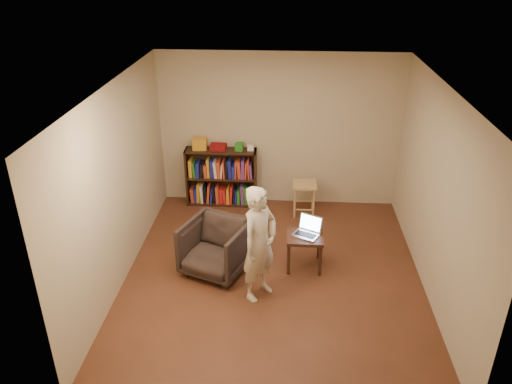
# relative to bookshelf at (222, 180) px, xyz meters

# --- Properties ---
(floor) EXTENTS (4.50, 4.50, 0.00)m
(floor) POSITION_rel_bookshelf_xyz_m (0.97, -2.09, -0.44)
(floor) COLOR #4B2818
(floor) RESTS_ON ground
(ceiling) EXTENTS (4.50, 4.50, 0.00)m
(ceiling) POSITION_rel_bookshelf_xyz_m (0.97, -2.09, 2.16)
(ceiling) COLOR silver
(ceiling) RESTS_ON wall_back
(wall_back) EXTENTS (4.00, 0.00, 4.00)m
(wall_back) POSITION_rel_bookshelf_xyz_m (0.97, 0.16, 0.86)
(wall_back) COLOR tan
(wall_back) RESTS_ON floor
(wall_left) EXTENTS (0.00, 4.50, 4.50)m
(wall_left) POSITION_rel_bookshelf_xyz_m (-1.03, -2.09, 0.86)
(wall_left) COLOR tan
(wall_left) RESTS_ON floor
(wall_right) EXTENTS (0.00, 4.50, 4.50)m
(wall_right) POSITION_rel_bookshelf_xyz_m (2.97, -2.09, 0.86)
(wall_right) COLOR tan
(wall_right) RESTS_ON floor
(bookshelf) EXTENTS (1.20, 0.30, 1.00)m
(bookshelf) POSITION_rel_bookshelf_xyz_m (0.00, 0.00, 0.00)
(bookshelf) COLOR black
(bookshelf) RESTS_ON floor
(box_yellow) EXTENTS (0.24, 0.18, 0.19)m
(box_yellow) POSITION_rel_bookshelf_xyz_m (-0.35, -0.00, 0.66)
(box_yellow) COLOR gold
(box_yellow) RESTS_ON bookshelf
(red_cloth) EXTENTS (0.27, 0.21, 0.09)m
(red_cloth) POSITION_rel_bookshelf_xyz_m (-0.04, 0.01, 0.60)
(red_cloth) COLOR maroon
(red_cloth) RESTS_ON bookshelf
(box_green) EXTENTS (0.14, 0.14, 0.13)m
(box_green) POSITION_rel_bookshelf_xyz_m (0.32, -0.01, 0.62)
(box_green) COLOR #287920
(box_green) RESTS_ON bookshelf
(box_white) EXTENTS (0.11, 0.11, 0.08)m
(box_white) POSITION_rel_bookshelf_xyz_m (0.50, 0.01, 0.60)
(box_white) COLOR white
(box_white) RESTS_ON bookshelf
(stool) EXTENTS (0.39, 0.39, 0.56)m
(stool) POSITION_rel_bookshelf_xyz_m (1.42, -0.31, 0.01)
(stool) COLOR tan
(stool) RESTS_ON floor
(armchair) EXTENTS (1.04, 1.06, 0.75)m
(armchair) POSITION_rel_bookshelf_xyz_m (0.18, -2.03, -0.07)
(armchair) COLOR #2D231E
(armchair) RESTS_ON floor
(side_table) EXTENTS (0.50, 0.50, 0.51)m
(side_table) POSITION_rel_bookshelf_xyz_m (1.39, -1.84, -0.02)
(side_table) COLOR black
(side_table) RESTS_ON floor
(laptop) EXTENTS (0.43, 0.41, 0.25)m
(laptop) POSITION_rel_bookshelf_xyz_m (1.43, -1.81, 0.13)
(laptop) COLOR silver
(laptop) RESTS_ON side_table
(person) EXTENTS (0.63, 0.67, 1.53)m
(person) POSITION_rel_bookshelf_xyz_m (0.81, -2.52, 0.33)
(person) COLOR beige
(person) RESTS_ON floor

